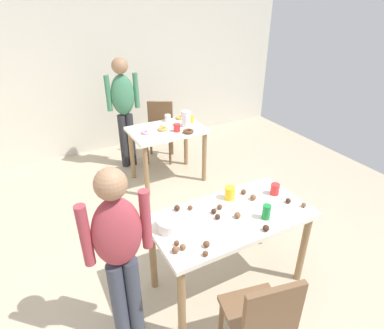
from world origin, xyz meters
TOP-DOWN VIEW (x-y plane):
  - ground_plane at (0.00, 0.00)m, footprint 6.40×6.40m
  - wall_back at (0.00, 3.20)m, footprint 6.40×0.10m
  - dining_table_near at (0.13, -0.16)m, footprint 1.30×0.66m
  - dining_table_far at (0.43, 1.75)m, footprint 0.95×0.66m
  - chair_near_table at (-0.10, -0.87)m, footprint 0.47×0.47m
  - chair_far_table at (0.62, 2.43)m, footprint 0.55×0.55m
  - person_girl_near at (-0.80, -0.23)m, footprint 0.45×0.22m
  - person_adult_far at (0.09, 2.40)m, footprint 0.45×0.23m
  - mixing_bowl at (-0.37, -0.08)m, footprint 0.20×0.20m
  - soda_can at (0.35, -0.32)m, footprint 0.07×0.07m
  - fork_near at (0.29, -0.12)m, footprint 0.17×0.02m
  - cup_near_0 at (0.25, 0.04)m, footprint 0.09×0.09m
  - cup_near_1 at (0.64, -0.09)m, footprint 0.08×0.08m
  - cake_ball_0 at (-0.45, -0.33)m, footprint 0.05×0.05m
  - cake_ball_1 at (0.09, -0.05)m, footprint 0.04×0.04m
  - cake_ball_2 at (-0.41, -0.27)m, footprint 0.04×0.04m
  - cake_ball_3 at (-0.23, 0.10)m, footprint 0.05×0.05m
  - cake_ball_4 at (-0.28, -0.45)m, footprint 0.04×0.04m
  - cake_ball_5 at (-0.13, 0.06)m, footprint 0.04×0.04m
  - cake_ball_6 at (0.42, -0.07)m, footprint 0.05×0.05m
  - cake_ball_7 at (-0.39, -0.33)m, footprint 0.04×0.04m
  - cake_ball_8 at (0.25, -0.44)m, footprint 0.05×0.05m
  - cake_ball_9 at (0.65, -0.25)m, footprint 0.04×0.04m
  - cake_ball_10 at (0.40, 0.04)m, footprint 0.05×0.05m
  - cake_ball_11 at (0.15, -0.21)m, footprint 0.05×0.05m
  - cake_ball_12 at (0.02, -0.08)m, footprint 0.04×0.04m
  - cake_ball_13 at (-0.23, -0.38)m, footprint 0.05×0.05m
  - cake_ball_14 at (0.01, -0.15)m, footprint 0.04×0.04m
  - cake_ball_15 at (0.72, -0.36)m, footprint 0.04×0.04m
  - pitcher_far at (0.70, 1.73)m, footprint 0.12×0.12m
  - cup_far_0 at (0.81, 1.80)m, footprint 0.08×0.08m
  - cup_far_1 at (0.56, 1.99)m, footprint 0.08×0.08m
  - cup_far_2 at (0.51, 1.61)m, footprint 0.09×0.09m
  - donut_far_0 at (0.46, 1.86)m, footprint 0.11×0.11m
  - donut_far_1 at (0.75, 2.01)m, footprint 0.12×0.12m
  - donut_far_2 at (0.37, 1.74)m, footprint 0.13×0.13m
  - donut_far_3 at (0.13, 1.74)m, footprint 0.10×0.10m
  - donut_far_4 at (0.62, 1.50)m, footprint 0.14×0.14m

SIDE VIEW (x-z plane):
  - ground_plane at x=0.00m, z-range 0.00..0.00m
  - chair_near_table at x=-0.10m, z-range 0.06..0.93m
  - chair_far_table at x=0.62m, z-range 0.06..0.93m
  - dining_table_far at x=0.43m, z-range 0.25..1.00m
  - dining_table_near at x=0.13m, z-range 0.27..1.02m
  - fork_near at x=0.29m, z-range 0.75..0.76m
  - donut_far_3 at x=0.13m, z-range 0.75..0.78m
  - donut_far_0 at x=0.46m, z-range 0.75..0.78m
  - donut_far_1 at x=0.75m, z-range 0.75..0.78m
  - donut_far_2 at x=0.37m, z-range 0.75..0.79m
  - cake_ball_2 at x=-0.41m, z-range 0.75..0.79m
  - cake_ball_4 at x=-0.28m, z-range 0.75..0.79m
  - cake_ball_5 at x=-0.13m, z-range 0.75..0.79m
  - donut_far_4 at x=0.62m, z-range 0.75..0.79m
  - cake_ball_15 at x=0.72m, z-range 0.75..0.79m
  - cake_ball_7 at x=-0.39m, z-range 0.75..0.79m
  - cake_ball_1 at x=0.09m, z-range 0.75..0.79m
  - cake_ball_14 at x=0.01m, z-range 0.75..0.79m
  - cake_ball_9 at x=0.65m, z-range 0.75..0.79m
  - cake_ball_12 at x=0.02m, z-range 0.75..0.79m
  - cake_ball_10 at x=0.40m, z-range 0.75..0.80m
  - cake_ball_3 at x=-0.23m, z-range 0.75..0.80m
  - cake_ball_13 at x=-0.23m, z-range 0.75..0.80m
  - cake_ball_0 at x=-0.45m, z-range 0.75..0.80m
  - cake_ball_8 at x=0.25m, z-range 0.75..0.80m
  - cake_ball_6 at x=0.42m, z-range 0.75..0.80m
  - cake_ball_11 at x=0.15m, z-range 0.75..0.80m
  - mixing_bowl at x=-0.37m, z-range 0.75..0.84m
  - cup_far_0 at x=0.81m, z-range 0.75..0.84m
  - cup_far_1 at x=0.56m, z-range 0.75..0.85m
  - cup_far_2 at x=0.51m, z-range 0.75..0.85m
  - cup_near_1 at x=0.64m, z-range 0.75..0.85m
  - cup_near_0 at x=0.25m, z-range 0.75..0.87m
  - soda_can at x=0.35m, z-range 0.75..0.87m
  - pitcher_far at x=0.70m, z-range 0.75..0.95m
  - person_girl_near at x=-0.80m, z-range 0.14..1.59m
  - person_adult_far at x=0.09m, z-range 0.16..1.74m
  - wall_back at x=0.00m, z-range 0.00..2.60m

